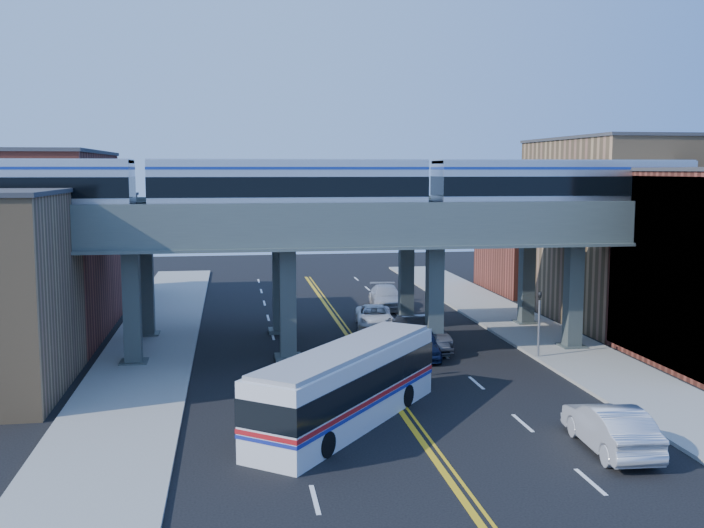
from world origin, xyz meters
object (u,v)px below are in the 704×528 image
at_px(car_lane_b, 421,334).
at_px(car_lane_d, 386,297).
at_px(transit_bus, 347,387).
at_px(car_lane_a, 421,343).
at_px(traffic_signal, 539,317).
at_px(transit_train, 289,188).
at_px(car_lane_c, 374,317).
at_px(car_parked_curb, 610,427).
at_px(stop_sign, 386,345).

relative_size(car_lane_b, car_lane_d, 1.00).
bearing_deg(transit_bus, car_lane_a, 9.08).
bearing_deg(car_lane_b, traffic_signal, -33.64).
bearing_deg(transit_train, transit_bus, -82.60).
bearing_deg(car_lane_d, car_lane_b, -88.19).
height_order(traffic_signal, car_lane_a, traffic_signal).
bearing_deg(transit_bus, car_lane_c, 23.56).
distance_m(car_lane_b, car_parked_curb, 16.81).
distance_m(transit_train, car_lane_d, 18.64).
bearing_deg(car_lane_a, car_parked_curb, -69.45).
xyz_separation_m(traffic_signal, car_lane_b, (-5.62, 3.19, -1.39)).
bearing_deg(transit_train, car_lane_a, -4.31).
xyz_separation_m(transit_train, car_lane_b, (7.44, 1.19, -8.24)).
relative_size(traffic_signal, car_lane_c, 0.83).
bearing_deg(traffic_signal, car_lane_d, 106.66).
relative_size(traffic_signal, car_lane_a, 0.88).
bearing_deg(car_parked_curb, stop_sign, -55.90).
relative_size(car_lane_d, car_parked_curb, 1.07).
relative_size(transit_train, stop_sign, 16.86).
bearing_deg(transit_train, traffic_signal, -8.70).
height_order(traffic_signal, transit_bus, traffic_signal).
bearing_deg(traffic_signal, stop_sign, -161.37).
distance_m(stop_sign, car_lane_d, 19.98).
bearing_deg(car_lane_b, transit_train, -174.93).
height_order(transit_bus, car_lane_b, transit_bus).
xyz_separation_m(car_lane_c, car_lane_d, (2.13, 6.78, 0.12)).
bearing_deg(car_lane_d, transit_bus, -100.05).
height_order(stop_sign, car_parked_curb, stop_sign).
distance_m(stop_sign, car_lane_b, 7.06).
bearing_deg(car_lane_a, car_lane_d, 93.50).
relative_size(transit_train, car_parked_curb, 8.57).
bearing_deg(car_lane_c, car_lane_b, -71.02).
xyz_separation_m(transit_bus, car_lane_c, (4.56, 18.71, -0.82)).
height_order(transit_train, stop_sign, transit_train).
bearing_deg(stop_sign, car_lane_a, 57.72).
xyz_separation_m(transit_train, car_lane_a, (6.99, -0.53, -8.35)).
bearing_deg(traffic_signal, transit_train, 171.30).
bearing_deg(stop_sign, transit_train, 129.80).
height_order(traffic_signal, car_lane_c, traffic_signal).
xyz_separation_m(car_lane_c, car_parked_curb, (4.39, -23.14, 0.16)).
relative_size(transit_bus, car_lane_a, 2.26).
height_order(traffic_signal, car_parked_curb, traffic_signal).
distance_m(traffic_signal, car_lane_b, 6.61).
bearing_deg(traffic_signal, car_lane_a, 166.37).
distance_m(transit_train, stop_sign, 9.85).
distance_m(stop_sign, traffic_signal, 9.41).
height_order(transit_train, car_lane_c, transit_train).
distance_m(stop_sign, car_lane_c, 12.95).
distance_m(transit_bus, car_lane_a, 11.82).
relative_size(transit_bus, car_lane_b, 1.91).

